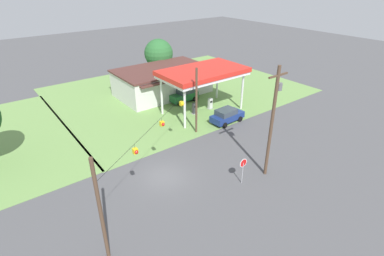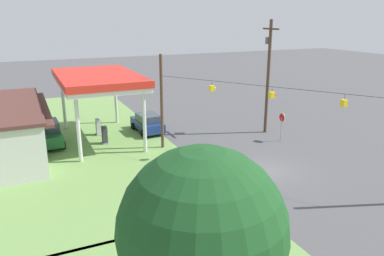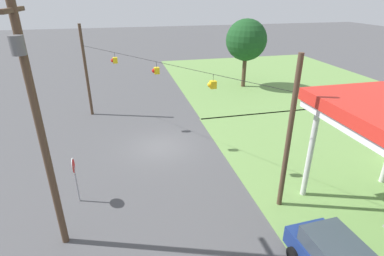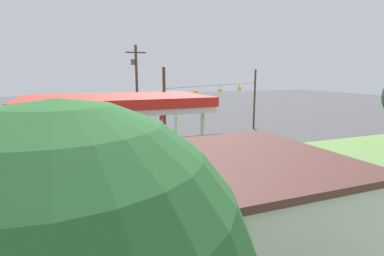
{
  "view_description": "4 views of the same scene",
  "coord_description": "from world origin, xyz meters",
  "views": [
    {
      "loc": [
        -11.32,
        -19.02,
        16.39
      ],
      "look_at": [
        4.31,
        1.57,
        2.95
      ],
      "focal_mm": 28.0,
      "sensor_mm": 36.0,
      "label": 1
    },
    {
      "loc": [
        -19.85,
        14.85,
        10.33
      ],
      "look_at": [
        4.77,
        3.61,
        2.25
      ],
      "focal_mm": 35.0,
      "sensor_mm": 36.0,
      "label": 2
    },
    {
      "loc": [
        18.37,
        -2.11,
        9.81
      ],
      "look_at": [
        3.96,
        1.31,
        3.07
      ],
      "focal_mm": 28.0,
      "sensor_mm": 36.0,
      "label": 3
    },
    {
      "loc": [
        14.24,
        27.8,
        7.1
      ],
      "look_at": [
        4.77,
        4.06,
        2.43
      ],
      "focal_mm": 28.0,
      "sensor_mm": 36.0,
      "label": 4
    }
  ],
  "objects": [
    {
      "name": "ground_plane",
      "position": [
        0.0,
        0.0,
        0.0
      ],
      "size": [
        160.0,
        160.0,
        0.0
      ],
      "primitive_type": "plane",
      "color": "#4C4C4F"
    },
    {
      "name": "grass_verge_opposite_corner",
      "position": [
        -16.0,
        16.0,
        0.02
      ],
      "size": [
        24.0,
        24.0,
        0.04
      ],
      "primitive_type": "cube",
      "color": "#6B934C",
      "rests_on": "ground"
    },
    {
      "name": "stop_sign_roadside",
      "position": [
        4.88,
        -4.86,
        1.81
      ],
      "size": [
        0.8,
        0.08,
        2.5
      ],
      "rotation": [
        0.0,
        0.0,
        3.14
      ],
      "color": "#99999E",
      "rests_on": "ground"
    },
    {
      "name": "utility_pole_main",
      "position": [
        7.65,
        -5.17,
        5.65
      ],
      "size": [
        2.2,
        0.44,
        10.12
      ],
      "color": "#4C3828",
      "rests_on": "ground"
    },
    {
      "name": "signal_span_gantry",
      "position": [
        0.0,
        -0.01,
        4.09
      ],
      "size": [
        15.27,
        10.24,
        7.59
      ],
      "color": "#4C3828",
      "rests_on": "ground"
    },
    {
      "name": "tree_west_verge",
      "position": [
        -12.38,
        11.16,
        5.13
      ],
      "size": [
        4.38,
        4.38,
        7.34
      ],
      "color": "#4C3828",
      "rests_on": "ground"
    }
  ]
}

